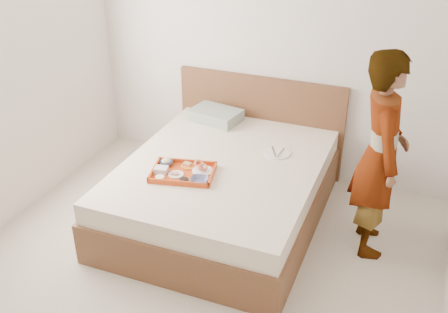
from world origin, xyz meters
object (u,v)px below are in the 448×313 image
bed (223,190)px  dinner_plate (277,153)px  tray (183,172)px  person (380,156)px

bed → dinner_plate: (0.37, 0.32, 0.27)m
tray → dinner_plate: (0.59, 0.61, -0.02)m
bed → dinner_plate: dinner_plate is taller
tray → person: size_ratio=0.30×
bed → person: bearing=3.5°
bed → tray: bearing=-126.8°
dinner_plate → person: (0.85, -0.24, 0.27)m
tray → dinner_plate: bearing=33.6°
tray → bed: bearing=40.8°
tray → person: person is taller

